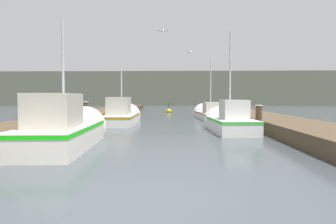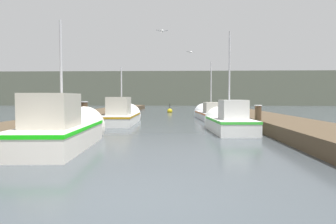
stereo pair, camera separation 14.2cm
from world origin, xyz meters
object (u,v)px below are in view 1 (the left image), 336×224
(mooring_piling_0, at_px, (259,119))
(mooring_piling_2, at_px, (36,128))
(fishing_boat_0, at_px, (66,129))
(fishing_boat_1, at_px, (229,121))
(seagull_lead, at_px, (163,31))
(fishing_boat_2, at_px, (123,116))
(seagull_1, at_px, (191,52))
(channel_buoy, at_px, (169,111))
(mooring_piling_1, at_px, (85,115))
(mooring_piling_3, at_px, (229,110))
(fishing_boat_3, at_px, (210,113))

(mooring_piling_0, xyz_separation_m, mooring_piling_2, (-8.35, -3.41, -0.11))
(fishing_boat_0, distance_m, fishing_boat_1, 7.32)
(seagull_lead, bearing_deg, mooring_piling_2, -148.58)
(fishing_boat_0, relative_size, mooring_piling_0, 4.47)
(mooring_piling_2, height_order, seagull_lead, seagull_lead)
(fishing_boat_2, bearing_deg, seagull_1, 7.38)
(channel_buoy, bearing_deg, seagull_1, -81.55)
(fishing_boat_0, xyz_separation_m, mooring_piling_2, (-1.22, 0.51, -0.03))
(fishing_boat_0, bearing_deg, seagull_1, 61.09)
(mooring_piling_2, distance_m, seagull_1, 11.07)
(mooring_piling_0, bearing_deg, fishing_boat_2, 145.84)
(mooring_piling_1, distance_m, seagull_1, 7.73)
(fishing_boat_1, relative_size, fishing_boat_2, 0.83)
(fishing_boat_0, height_order, fishing_boat_2, fishing_boat_0)
(fishing_boat_2, distance_m, mooring_piling_3, 8.59)
(mooring_piling_3, distance_m, seagull_1, 6.28)
(fishing_boat_0, height_order, mooring_piling_0, fishing_boat_0)
(fishing_boat_3, bearing_deg, seagull_lead, -116.35)
(fishing_boat_2, height_order, mooring_piling_3, fishing_boat_2)
(fishing_boat_3, relative_size, mooring_piling_2, 6.27)
(channel_buoy, distance_m, seagull_lead, 16.52)
(mooring_piling_3, height_order, channel_buoy, mooring_piling_3)
(fishing_boat_0, relative_size, seagull_lead, 9.67)
(mooring_piling_3, xyz_separation_m, channel_buoy, (-4.78, 7.49, -0.43))
(fishing_boat_3, bearing_deg, mooring_piling_3, 21.99)
(fishing_boat_3, relative_size, seagull_lead, 11.06)
(fishing_boat_1, height_order, fishing_boat_3, fishing_boat_1)
(fishing_boat_0, distance_m, mooring_piling_0, 8.14)
(mooring_piling_3, bearing_deg, seagull_1, -127.57)
(fishing_boat_0, xyz_separation_m, fishing_boat_3, (5.87, 12.48, -0.16))
(fishing_boat_3, bearing_deg, channel_buoy, 106.51)
(mooring_piling_3, relative_size, seagull_lead, 2.05)
(mooring_piling_3, bearing_deg, mooring_piling_0, -91.91)
(fishing_boat_0, xyz_separation_m, fishing_boat_2, (0.22, 8.62, -0.09))
(fishing_boat_0, xyz_separation_m, fishing_boat_1, (5.88, 4.35, -0.08))
(seagull_1, bearing_deg, fishing_boat_1, -92.59)
(fishing_boat_3, bearing_deg, fishing_boat_1, -94.63)
(mooring_piling_2, relative_size, seagull_lead, 1.76)
(mooring_piling_0, xyz_separation_m, channel_buoy, (-4.47, 16.83, -0.46))
(fishing_boat_2, bearing_deg, mooring_piling_0, -35.78)
(fishing_boat_3, xyz_separation_m, mooring_piling_1, (-6.81, -7.50, 0.32))
(fishing_boat_3, relative_size, seagull_1, 11.13)
(mooring_piling_0, bearing_deg, mooring_piling_3, 88.09)
(mooring_piling_2, distance_m, mooring_piling_3, 15.42)
(seagull_lead, bearing_deg, seagull_1, 55.50)
(mooring_piling_1, distance_m, channel_buoy, 16.19)
(seagull_lead, height_order, seagull_1, seagull_lead)
(fishing_boat_1, height_order, mooring_piling_3, fishing_boat_1)
(mooring_piling_0, relative_size, mooring_piling_1, 0.90)
(mooring_piling_1, relative_size, channel_buoy, 1.32)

